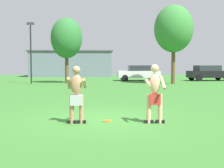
{
  "coord_description": "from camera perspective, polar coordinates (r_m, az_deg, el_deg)",
  "views": [
    {
      "loc": [
        -0.29,
        -9.44,
        1.71
      ],
      "look_at": [
        0.4,
        0.85,
        1.04
      ],
      "focal_mm": 49.1,
      "sensor_mm": 36.0,
      "label": 1
    }
  ],
  "objects": [
    {
      "name": "lamp_post",
      "position": [
        27.59,
        -14.9,
        6.87
      ],
      "size": [
        0.6,
        0.24,
        5.3
      ],
      "color": "black",
      "rests_on": "ground_plane"
    },
    {
      "name": "outbuilding_behind_lot",
      "position": [
        44.01,
        -7.54,
        3.77
      ],
      "size": [
        11.37,
        7.17,
        3.54
      ],
      "color": "slate",
      "rests_on": "ground_plane"
    },
    {
      "name": "player_in_red",
      "position": [
        8.9,
        7.95,
        -1.57
      ],
      "size": [
        0.59,
        0.59,
        1.71
      ],
      "color": "black",
      "rests_on": "ground_plane"
    },
    {
      "name": "tree_near_building",
      "position": [
        28.15,
        -8.47,
        8.43
      ],
      "size": [
        2.83,
        2.83,
        5.89
      ],
      "color": "brown",
      "rests_on": "ground_plane"
    },
    {
      "name": "ground_plane",
      "position": [
        9.59,
        -2.06,
        -6.55
      ],
      "size": [
        80.0,
        80.0,
        0.0
      ],
      "primitive_type": "plane",
      "color": "#38752D"
    },
    {
      "name": "car_black_mid_lot",
      "position": [
        33.26,
        17.53,
        2.02
      ],
      "size": [
        4.45,
        2.35,
        1.58
      ],
      "color": "black",
      "rests_on": "ground_plane"
    },
    {
      "name": "frisbee",
      "position": [
        9.23,
        -0.84,
        -6.88
      ],
      "size": [
        0.27,
        0.27,
        0.03
      ],
      "primitive_type": "cylinder",
      "color": "orange",
      "rests_on": "ground_plane"
    },
    {
      "name": "car_white_far_end",
      "position": [
        31.85,
        5.05,
        2.11
      ],
      "size": [
        4.3,
        2.03,
        1.58
      ],
      "color": "white",
      "rests_on": "ground_plane"
    },
    {
      "name": "player_near",
      "position": [
        8.86,
        -6.63,
        -1.74
      ],
      "size": [
        0.56,
        0.56,
        1.66
      ],
      "color": "black",
      "rests_on": "ground_plane"
    },
    {
      "name": "tree_right_field",
      "position": [
        27.42,
        11.41,
        10.02
      ],
      "size": [
        3.37,
        3.37,
        6.83
      ],
      "color": "brown",
      "rests_on": "ground_plane"
    }
  ]
}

